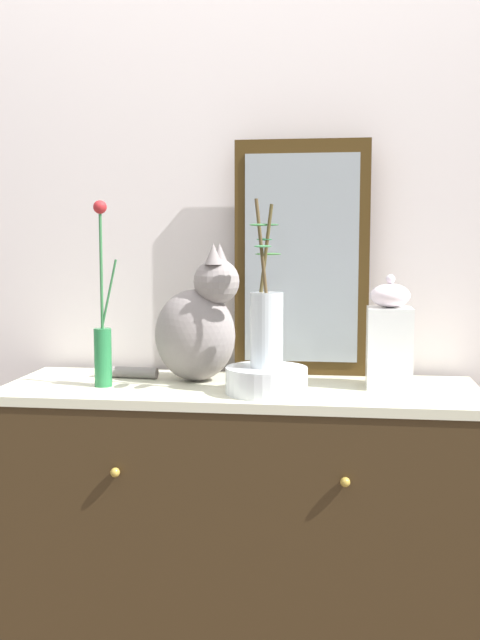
% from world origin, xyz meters
% --- Properties ---
extents(wall_back, '(4.40, 0.08, 2.60)m').
position_xyz_m(wall_back, '(0.00, 0.30, 1.30)').
color(wall_back, silver).
rests_on(wall_back, ground_plane).
extents(sideboard, '(1.28, 0.46, 0.82)m').
position_xyz_m(sideboard, '(0.00, -0.00, 0.41)').
color(sideboard, '#372714').
rests_on(sideboard, ground_plane).
extents(mirror_leaning, '(0.39, 0.03, 0.68)m').
position_xyz_m(mirror_leaning, '(0.15, 0.20, 1.16)').
color(mirror_leaning, '#3C290F').
rests_on(mirror_leaning, sideboard).
extents(cat_sitting, '(0.42, 0.19, 0.39)m').
position_xyz_m(cat_sitting, '(-0.13, 0.06, 0.98)').
color(cat_sitting, gray).
rests_on(cat_sitting, sideboard).
extents(vase_slim_green, '(0.07, 0.05, 0.50)m').
position_xyz_m(vase_slim_green, '(-0.37, -0.05, 0.96)').
color(vase_slim_green, '#267640').
rests_on(vase_slim_green, sideboard).
extents(bowl_porcelain, '(0.21, 0.21, 0.07)m').
position_xyz_m(bowl_porcelain, '(0.08, -0.09, 0.86)').
color(bowl_porcelain, white).
rests_on(bowl_porcelain, sideboard).
extents(vase_glass_clear, '(0.09, 0.17, 0.43)m').
position_xyz_m(vase_glass_clear, '(0.08, -0.09, 1.01)').
color(vase_glass_clear, silver).
rests_on(vase_glass_clear, bowl_porcelain).
extents(jar_lidded_porcelain, '(0.12, 0.12, 0.30)m').
position_xyz_m(jar_lidded_porcelain, '(0.40, 0.03, 0.96)').
color(jar_lidded_porcelain, white).
rests_on(jar_lidded_porcelain, sideboard).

